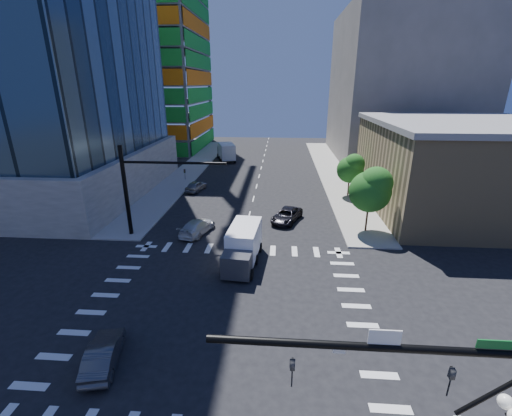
{
  "coord_description": "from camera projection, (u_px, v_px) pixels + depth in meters",
  "views": [
    {
      "loc": [
        3.5,
        -19.39,
        14.49
      ],
      "look_at": [
        1.51,
        8.0,
        4.52
      ],
      "focal_mm": 24.0,
      "sensor_mm": 36.0,
      "label": 1
    }
  ],
  "objects": [
    {
      "name": "ground",
      "position": [
        226.0,
        309.0,
        23.37
      ],
      "size": [
        160.0,
        160.0,
        0.0
      ],
      "primitive_type": "plane",
      "color": "black",
      "rests_on": "ground"
    },
    {
      "name": "car_sb_near",
      "position": [
        197.0,
        227.0,
        35.03
      ],
      "size": [
        3.33,
        5.43,
        1.47
      ],
      "primitive_type": "imported",
      "rotation": [
        0.0,
        0.0,
        2.87
      ],
      "color": "silver",
      "rests_on": "ground"
    },
    {
      "name": "box_truck_far",
      "position": [
        226.0,
        153.0,
        68.33
      ],
      "size": [
        4.75,
        7.25,
        3.52
      ],
      "rotation": [
        0.0,
        0.0,
        3.45
      ],
      "color": "black",
      "rests_on": "ground"
    },
    {
      "name": "box_truck_near",
      "position": [
        242.0,
        250.0,
        28.71
      ],
      "size": [
        3.04,
        6.17,
        3.14
      ],
      "rotation": [
        0.0,
        0.0,
        -0.08
      ],
      "color": "black",
      "rests_on": "ground"
    },
    {
      "name": "car_nb_far",
      "position": [
        287.0,
        215.0,
        38.12
      ],
      "size": [
        4.04,
        5.59,
        1.41
      ],
      "primitive_type": "imported",
      "rotation": [
        0.0,
        0.0,
        -0.37
      ],
      "color": "black",
      "rests_on": "ground"
    },
    {
      "name": "sidewalk_nw",
      "position": [
        192.0,
        169.0,
        61.69
      ],
      "size": [
        5.0,
        60.0,
        0.15
      ],
      "primitive_type": "cube",
      "color": "#9D9A94",
      "rests_on": "ground"
    },
    {
      "name": "construction_building",
      "position": [
        142.0,
        35.0,
        74.89
      ],
      "size": [
        25.16,
        34.5,
        70.6
      ],
      "color": "gray",
      "rests_on": "ground"
    },
    {
      "name": "car_sb_cross",
      "position": [
        103.0,
        354.0,
        18.57
      ],
      "size": [
        2.35,
        4.43,
        1.39
      ],
      "primitive_type": "imported",
      "rotation": [
        0.0,
        0.0,
        3.36
      ],
      "color": "#444448",
      "rests_on": "ground"
    },
    {
      "name": "commercial_building",
      "position": [
        462.0,
        166.0,
        40.47
      ],
      "size": [
        20.5,
        22.5,
        10.6
      ],
      "color": "#9E885B",
      "rests_on": "ground"
    },
    {
      "name": "car_sb_mid",
      "position": [
        196.0,
        186.0,
        49.0
      ],
      "size": [
        2.66,
        4.64,
        1.49
      ],
      "primitive_type": "imported",
      "rotation": [
        0.0,
        0.0,
        2.92
      ],
      "color": "gray",
      "rests_on": "ground"
    },
    {
      "name": "bg_building_ne",
      "position": [
        400.0,
        87.0,
        68.31
      ],
      "size": [
        24.0,
        30.0,
        28.0
      ],
      "primitive_type": "cube",
      "color": "slate",
      "rests_on": "ground"
    },
    {
      "name": "road_markings",
      "position": [
        226.0,
        309.0,
        23.37
      ],
      "size": [
        20.0,
        20.0,
        0.01
      ],
      "primitive_type": "cube",
      "color": "silver",
      "rests_on": "ground"
    },
    {
      "name": "signal_mast_nw",
      "position": [
        140.0,
        183.0,
        32.95
      ],
      "size": [
        10.2,
        0.4,
        9.0
      ],
      "color": "black",
      "rests_on": "sidewalk_nw"
    },
    {
      "name": "tree_north",
      "position": [
        351.0,
        168.0,
        45.41
      ],
      "size": [
        3.54,
        3.52,
        5.78
      ],
      "color": "#382316",
      "rests_on": "sidewalk_ne"
    },
    {
      "name": "tree_south",
      "position": [
        372.0,
        189.0,
        33.94
      ],
      "size": [
        4.16,
        4.16,
        6.82
      ],
      "color": "#382316",
      "rests_on": "sidewalk_ne"
    },
    {
      "name": "sidewalk_ne",
      "position": [
        332.0,
        171.0,
        59.99
      ],
      "size": [
        5.0,
        60.0,
        0.15
      ],
      "primitive_type": "cube",
      "color": "#9D9A94",
      "rests_on": "ground"
    }
  ]
}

